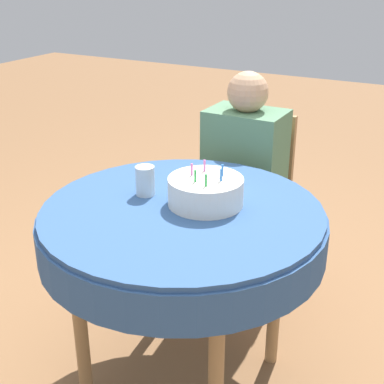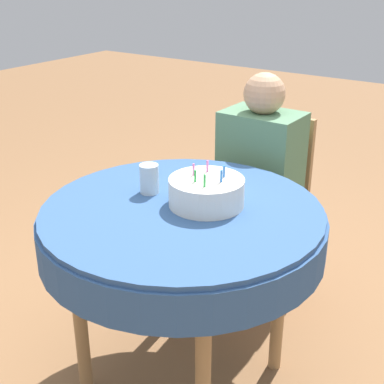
{
  "view_description": "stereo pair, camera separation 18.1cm",
  "coord_description": "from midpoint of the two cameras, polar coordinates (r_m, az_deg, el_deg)",
  "views": [
    {
      "loc": [
        0.82,
        -1.44,
        1.54
      ],
      "look_at": [
        0.03,
        0.02,
        0.81
      ],
      "focal_mm": 50.0,
      "sensor_mm": 36.0,
      "label": 1
    },
    {
      "loc": [
        0.97,
        -1.35,
        1.54
      ],
      "look_at": [
        0.03,
        0.02,
        0.81
      ],
      "focal_mm": 50.0,
      "sensor_mm": 36.0,
      "label": 2
    }
  ],
  "objects": [
    {
      "name": "ground_plane",
      "position": [
        2.26,
        -3.35,
        -19.31
      ],
      "size": [
        12.0,
        12.0,
        0.0
      ],
      "primitive_type": "plane",
      "color": "#8C603D"
    },
    {
      "name": "chair",
      "position": [
        2.6,
        4.1,
        -0.7
      ],
      "size": [
        0.39,
        0.39,
        0.88
      ],
      "rotation": [
        0.0,
        0.0,
        -0.01
      ],
      "color": "#A37A4C",
      "rests_on": "ground_plane"
    },
    {
      "name": "person",
      "position": [
        2.45,
        3.33,
        2.46
      ],
      "size": [
        0.35,
        0.33,
        1.1
      ],
      "rotation": [
        0.0,
        0.0,
        -0.01
      ],
      "color": "tan",
      "rests_on": "ground_plane"
    },
    {
      "name": "dining_table",
      "position": [
        1.87,
        -3.82,
        -4.33
      ],
      "size": [
        0.99,
        0.99,
        0.75
      ],
      "color": "#335689",
      "rests_on": "ground_plane"
    },
    {
      "name": "birthday_cake",
      "position": [
        1.84,
        -1.35,
        0.02
      ],
      "size": [
        0.26,
        0.26,
        0.14
      ],
      "color": "white",
      "rests_on": "dining_table"
    },
    {
      "name": "drinking_glass",
      "position": [
        1.93,
        -7.7,
        1.15
      ],
      "size": [
        0.07,
        0.07,
        0.11
      ],
      "color": "silver",
      "rests_on": "dining_table"
    }
  ]
}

